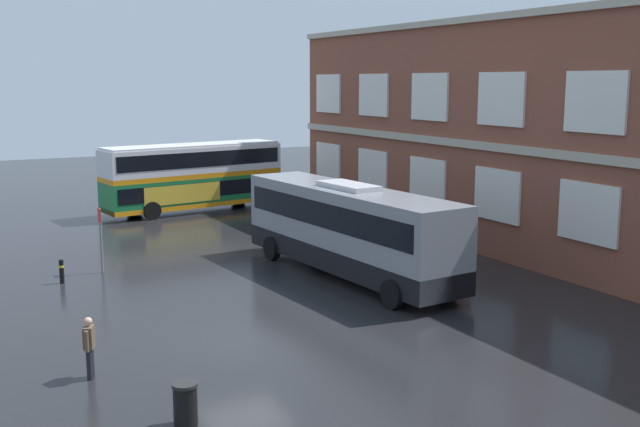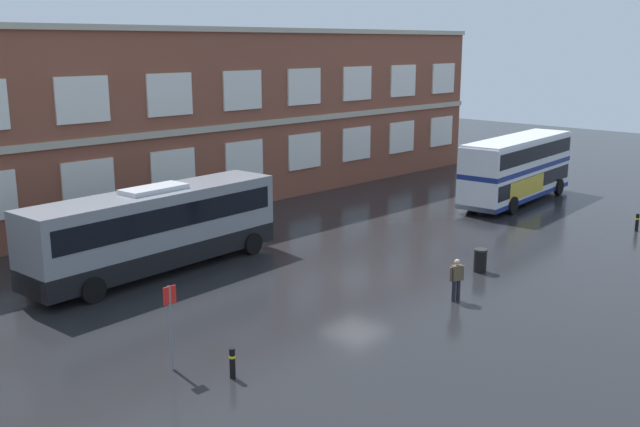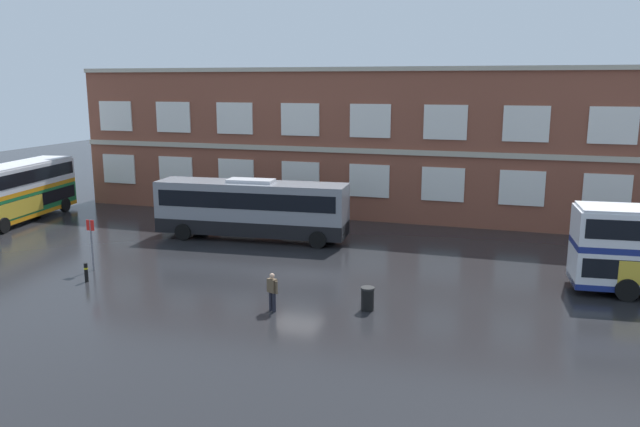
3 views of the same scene
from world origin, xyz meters
name	(u,v)px [view 1 (image 1 of 3)]	position (x,y,z in m)	size (l,w,h in m)	color
ground_plane	(303,332)	(0.00, 2.00, 0.00)	(120.00, 120.00, 0.00)	black
double_decker_near	(193,176)	(-23.16, 6.35, 2.15)	(4.03, 11.25, 4.07)	#197038
touring_coach	(348,230)	(-5.38, 6.81, 1.91)	(12.16, 3.59, 3.80)	gray
waiting_passenger	(89,345)	(0.61, -4.68, 0.93)	(0.62, 0.38, 1.70)	black
bus_stand_flag	(101,234)	(-10.61, -1.92, 1.64)	(0.44, 0.10, 2.70)	slate
station_litter_bin	(185,404)	(4.48, -3.33, 0.52)	(0.60, 0.60, 1.03)	black
safety_bollard_east	(62,271)	(-9.68, -3.69, 0.49)	(0.19, 0.19, 0.95)	black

